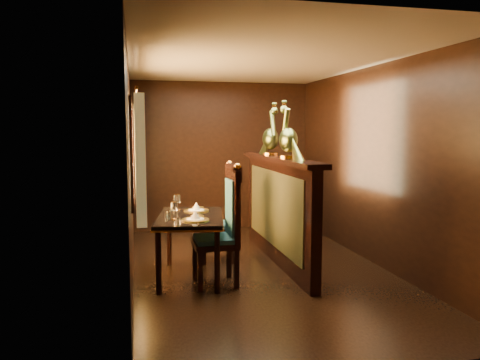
{
  "coord_description": "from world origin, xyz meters",
  "views": [
    {
      "loc": [
        -1.46,
        -5.35,
        1.7
      ],
      "look_at": [
        -0.17,
        0.32,
        1.07
      ],
      "focal_mm": 35.0,
      "sensor_mm": 36.0,
      "label": 1
    }
  ],
  "objects_px": {
    "chair_right": "(226,211)",
    "peacock_right": "(271,129)",
    "chair_left": "(226,221)",
    "peacock_left": "(288,129)",
    "dining_table": "(190,221)"
  },
  "relations": [
    {
      "from": "chair_right",
      "to": "peacock_right",
      "type": "bearing_deg",
      "value": 18.83
    },
    {
      "from": "chair_left",
      "to": "peacock_right",
      "type": "bearing_deg",
      "value": 51.86
    },
    {
      "from": "chair_left",
      "to": "peacock_right",
      "type": "relative_size",
      "value": 1.96
    },
    {
      "from": "chair_right",
      "to": "peacock_left",
      "type": "relative_size",
      "value": 1.81
    },
    {
      "from": "dining_table",
      "to": "peacock_left",
      "type": "height_order",
      "value": "peacock_left"
    },
    {
      "from": "peacock_right",
      "to": "peacock_left",
      "type": "bearing_deg",
      "value": -90.0
    },
    {
      "from": "peacock_left",
      "to": "chair_right",
      "type": "bearing_deg",
      "value": 137.37
    },
    {
      "from": "dining_table",
      "to": "chair_left",
      "type": "bearing_deg",
      "value": -29.79
    },
    {
      "from": "dining_table",
      "to": "peacock_left",
      "type": "bearing_deg",
      "value": 10.77
    },
    {
      "from": "peacock_left",
      "to": "peacock_right",
      "type": "distance_m",
      "value": 0.74
    },
    {
      "from": "chair_right",
      "to": "peacock_right",
      "type": "relative_size",
      "value": 1.82
    },
    {
      "from": "chair_right",
      "to": "peacock_right",
      "type": "height_order",
      "value": "peacock_right"
    },
    {
      "from": "chair_left",
      "to": "peacock_right",
      "type": "height_order",
      "value": "peacock_right"
    },
    {
      "from": "chair_left",
      "to": "peacock_left",
      "type": "distance_m",
      "value": 1.33
    },
    {
      "from": "dining_table",
      "to": "peacock_right",
      "type": "bearing_deg",
      "value": 42.86
    }
  ]
}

